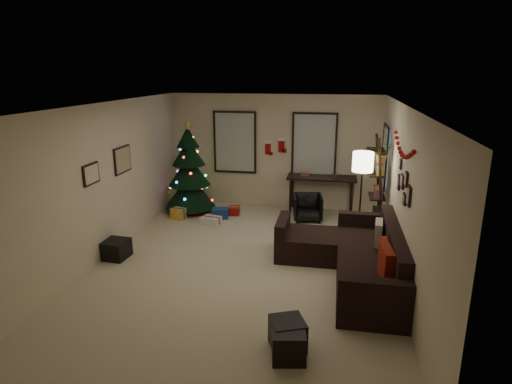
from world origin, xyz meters
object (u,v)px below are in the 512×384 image
(christmas_tree, at_px, (189,174))
(desk_chair, at_px, (308,207))
(desk, at_px, (322,181))
(sofa, at_px, (354,258))
(bookshelf, at_px, (378,190))

(christmas_tree, height_order, desk_chair, christmas_tree)
(desk, distance_m, desk_chair, 0.84)
(christmas_tree, bearing_deg, desk, 9.93)
(christmas_tree, xyz_separation_m, sofa, (3.69, -2.68, -0.61))
(bookshelf, bearing_deg, christmas_tree, 167.37)
(sofa, relative_size, bookshelf, 1.42)
(desk, xyz_separation_m, bookshelf, (1.14, -1.46, 0.23))
(christmas_tree, distance_m, sofa, 4.60)
(sofa, bearing_deg, bookshelf, 74.74)
(sofa, xyz_separation_m, desk_chair, (-0.92, 2.56, -0.00))
(christmas_tree, xyz_separation_m, bookshelf, (4.16, -0.93, 0.08))
(desk_chair, xyz_separation_m, bookshelf, (1.40, -0.81, 0.70))
(sofa, xyz_separation_m, desk, (-0.66, 3.21, 0.46))
(christmas_tree, xyz_separation_m, desk_chair, (2.77, -0.12, -0.61))
(desk, relative_size, desk_chair, 2.71)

